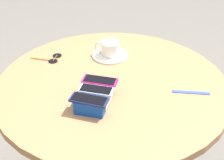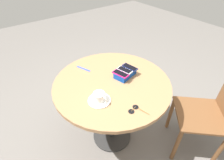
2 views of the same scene
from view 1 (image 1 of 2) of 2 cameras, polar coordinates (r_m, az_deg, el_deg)
name	(u,v)px [view 1 (image 1 of 2)]	position (r m, az deg, el deg)	size (l,w,h in m)	color
round_table	(112,107)	(1.60, 0.00, -4.10)	(0.96, 0.96, 0.74)	#2D2D2D
phone_box	(95,97)	(1.42, -2.63, -2.55)	(0.21, 0.15, 0.05)	#0F42AD
phone_navy	(89,100)	(1.36, -3.53, -3.01)	(0.08, 0.15, 0.01)	navy
phone_white	(96,90)	(1.40, -2.45, -1.54)	(0.09, 0.14, 0.01)	silver
phone_magenta	(100,81)	(1.45, -1.87, -0.13)	(0.09, 0.15, 0.01)	#D11975
saucer	(110,55)	(1.74, -0.28, 3.80)	(0.17, 0.17, 0.01)	white
coffee_cup	(110,48)	(1.72, -0.37, 4.88)	(0.08, 0.12, 0.06)	white
lanyard_strap	(191,92)	(1.52, 11.95, -1.85)	(0.15, 0.02, 0.00)	blue
sunglasses	(53,58)	(1.73, -8.92, 3.27)	(0.10, 0.13, 0.01)	black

